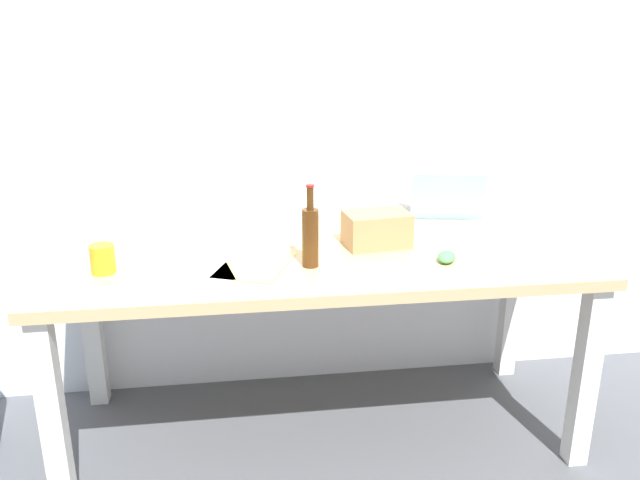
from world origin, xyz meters
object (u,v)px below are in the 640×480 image
(beer_bottle, at_px, (310,235))
(cardboard_box, at_px, (377,229))
(laptop_right, at_px, (449,219))
(desk, at_px, (320,277))
(coffee_mug, at_px, (103,259))
(computer_mouse, at_px, (447,257))

(beer_bottle, distance_m, cardboard_box, 0.32)
(laptop_right, bearing_deg, desk, -159.75)
(beer_bottle, height_order, coffee_mug, beer_bottle)
(desk, bearing_deg, cardboard_box, 14.94)
(beer_bottle, bearing_deg, coffee_mug, 177.30)
(beer_bottle, distance_m, computer_mouse, 0.48)
(cardboard_box, bearing_deg, beer_bottle, -146.33)
(laptop_right, height_order, computer_mouse, laptop_right)
(beer_bottle, bearing_deg, computer_mouse, -2.53)
(laptop_right, xyz_separation_m, cardboard_box, (-0.32, -0.14, 0.02))
(laptop_right, relative_size, cardboard_box, 1.45)
(cardboard_box, bearing_deg, coffee_mug, -171.29)
(cardboard_box, bearing_deg, computer_mouse, -44.28)
(desk, xyz_separation_m, laptop_right, (0.54, 0.20, 0.13))
(desk, distance_m, cardboard_box, 0.27)
(laptop_right, distance_m, computer_mouse, 0.36)
(laptop_right, bearing_deg, computer_mouse, -109.36)
(cardboard_box, bearing_deg, desk, -165.06)
(computer_mouse, height_order, coffee_mug, coffee_mug)
(laptop_right, height_order, beer_bottle, beer_bottle)
(desk, bearing_deg, coffee_mug, -173.19)
(laptop_right, bearing_deg, beer_bottle, -151.58)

